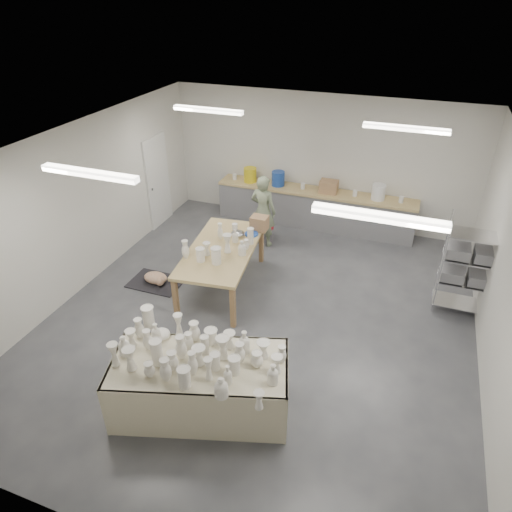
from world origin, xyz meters
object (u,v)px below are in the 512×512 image
at_px(drying_table, 200,382).
at_px(red_stool, 267,228).
at_px(work_table, 226,247).
at_px(potter, 263,211).

bearing_deg(drying_table, red_stool, 81.62).
height_order(work_table, potter, potter).
height_order(potter, red_stool, potter).
height_order(drying_table, red_stool, drying_table).
relative_size(drying_table, red_stool, 6.29).
xyz_separation_m(potter, red_stool, (0.00, 0.27, -0.55)).
bearing_deg(red_stool, drying_table, -81.61).
distance_m(potter, red_stool, 0.61).
distance_m(drying_table, red_stool, 4.89).
height_order(work_table, red_stool, work_table).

